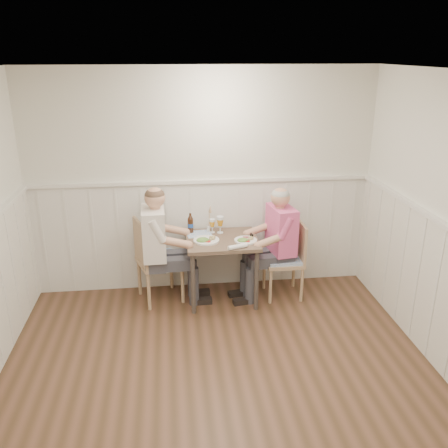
% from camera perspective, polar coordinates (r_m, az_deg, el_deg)
% --- Properties ---
extents(ground_plane, '(4.50, 4.50, 0.00)m').
position_cam_1_polar(ground_plane, '(4.13, 0.22, -21.42)').
color(ground_plane, '#47301D').
extents(room_shell, '(4.04, 4.54, 2.60)m').
position_cam_1_polar(room_shell, '(3.32, 0.25, -1.43)').
color(room_shell, silver).
rests_on(room_shell, ground).
extents(wainscot, '(4.00, 4.49, 1.34)m').
position_cam_1_polar(wainscot, '(4.29, -0.90, -8.38)').
color(wainscot, white).
rests_on(wainscot, ground).
extents(dining_table, '(0.80, 0.70, 0.75)m').
position_cam_1_polar(dining_table, '(5.36, -0.25, -2.88)').
color(dining_table, brown).
rests_on(dining_table, ground).
extents(chair_right, '(0.43, 0.43, 0.90)m').
position_cam_1_polar(chair_right, '(5.55, 7.73, -3.91)').
color(chair_right, '#A17F55').
rests_on(chair_right, ground).
extents(chair_left, '(0.58, 0.58, 0.98)m').
position_cam_1_polar(chair_left, '(5.44, -8.39, -4.02)').
color(chair_left, '#A17F55').
rests_on(chair_left, ground).
extents(man_in_pink, '(0.67, 0.47, 1.34)m').
position_cam_1_polar(man_in_pink, '(5.51, 6.41, -3.26)').
color(man_in_pink, '#3F3F47').
rests_on(man_in_pink, ground).
extents(diner_cream, '(0.65, 0.46, 1.40)m').
position_cam_1_polar(diner_cream, '(5.34, -7.84, -3.79)').
color(diner_cream, '#3F3F47').
rests_on(diner_cream, ground).
extents(plate_man, '(0.25, 0.25, 0.06)m').
position_cam_1_polar(plate_man, '(5.25, 2.55, -1.88)').
color(plate_man, white).
rests_on(plate_man, dining_table).
extents(plate_diner, '(0.29, 0.29, 0.07)m').
position_cam_1_polar(plate_diner, '(5.24, -2.28, -1.88)').
color(plate_diner, white).
rests_on(plate_diner, dining_table).
extents(beer_glass_a, '(0.08, 0.08, 0.20)m').
position_cam_1_polar(beer_glass_a, '(5.45, -0.47, 0.25)').
color(beer_glass_a, silver).
rests_on(beer_glass_a, dining_table).
extents(beer_glass_b, '(0.07, 0.07, 0.17)m').
position_cam_1_polar(beer_glass_b, '(5.46, -1.43, 0.06)').
color(beer_glass_b, silver).
rests_on(beer_glass_b, dining_table).
extents(beer_bottle, '(0.07, 0.07, 0.24)m').
position_cam_1_polar(beer_bottle, '(5.48, -4.06, -0.02)').
color(beer_bottle, '#321B0F').
rests_on(beer_bottle, dining_table).
extents(rolled_napkin, '(0.22, 0.11, 0.05)m').
position_cam_1_polar(rolled_napkin, '(5.05, 1.65, -2.74)').
color(rolled_napkin, white).
rests_on(rolled_napkin, dining_table).
extents(grass_vase, '(0.04, 0.04, 0.33)m').
position_cam_1_polar(grass_vase, '(5.47, -1.89, 0.51)').
color(grass_vase, silver).
rests_on(grass_vase, dining_table).
extents(gingham_mat, '(0.30, 0.26, 0.01)m').
position_cam_1_polar(gingham_mat, '(5.46, -3.03, -1.19)').
color(gingham_mat, '#5381C2').
rests_on(gingham_mat, dining_table).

